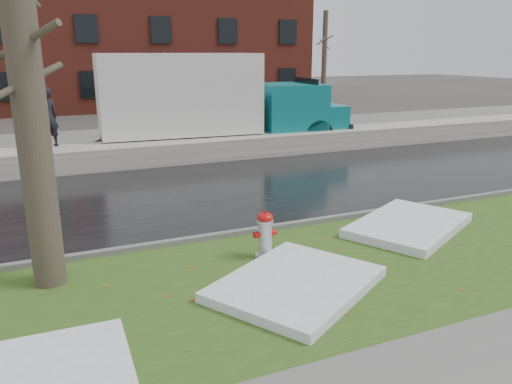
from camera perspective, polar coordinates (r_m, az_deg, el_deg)
name	(u,v)px	position (r m, az deg, el deg)	size (l,w,h in m)	color
ground	(246,256)	(9.49, -1.14, -7.27)	(120.00, 120.00, 0.00)	#47423D
verge	(275,282)	(8.44, 2.15, -10.19)	(60.00, 4.50, 0.04)	#264517
road	(182,194)	(13.52, -8.42, -0.28)	(60.00, 7.00, 0.03)	black
parking_lot	(128,143)	(21.66, -14.42, 5.43)	(60.00, 9.00, 0.03)	slate
curb	(228,235)	(10.33, -3.26, -4.91)	(60.00, 0.15, 0.14)	slate
snowbank	(149,153)	(17.43, -12.15, 4.37)	(60.00, 1.60, 0.75)	#B9B4A9
brick_building	(111,33)	(38.47, -16.29, 17.08)	(26.00, 12.00, 10.00)	maroon
bg_tree_right	(324,57)	(37.45, 7.81, 15.04)	(1.40, 1.62, 6.50)	brown
fire_hydrant	(265,233)	(9.14, 1.02, -4.66)	(0.43, 0.37, 0.91)	#AFB1B8
tree	(27,86)	(8.26, -24.68, 10.91)	(1.12, 1.32, 6.30)	brown
box_truck	(210,100)	(19.13, -5.33, 10.38)	(11.06, 3.13, 3.67)	black
worker	(47,117)	(17.36, -22.75, 7.88)	(0.69, 0.45, 1.89)	black
snow_patch_near	(296,284)	(8.16, 4.61, -10.40)	(2.60, 2.00, 0.16)	white
snow_patch_far	(33,375)	(6.65, -24.15, -18.56)	(2.20, 1.60, 0.14)	white
snow_patch_side	(409,225)	(11.20, 17.06, -3.62)	(2.80, 1.80, 0.18)	white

